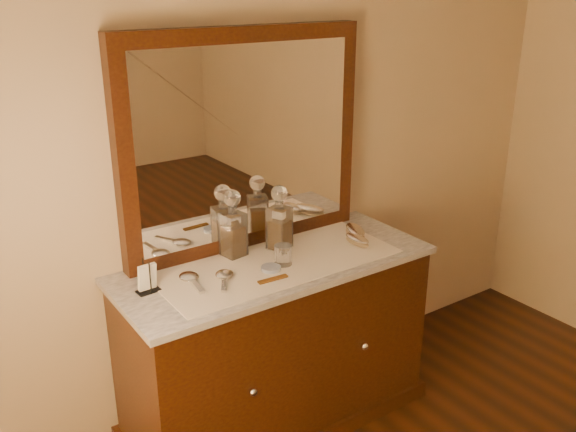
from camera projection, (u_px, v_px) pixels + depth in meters
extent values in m
plane|color=tan|center=(239.00, 128.00, 2.80)|extent=(4.50, 4.50, 0.00)
cube|color=black|center=(276.00, 346.00, 2.93)|extent=(1.40, 0.55, 0.82)
cube|color=black|center=(277.00, 410.00, 3.06)|extent=(1.46, 0.59, 0.08)
sphere|color=silver|center=(253.00, 392.00, 2.54)|extent=(0.04, 0.04, 0.04)
sphere|color=silver|center=(364.00, 346.00, 2.85)|extent=(0.04, 0.04, 0.04)
cube|color=white|center=(275.00, 265.00, 2.78)|extent=(1.44, 0.59, 0.03)
cube|color=black|center=(245.00, 141.00, 2.78)|extent=(1.20, 0.08, 1.00)
cube|color=white|center=(248.00, 143.00, 2.76)|extent=(1.06, 0.01, 0.86)
cube|color=white|center=(278.00, 263.00, 2.75)|extent=(1.10, 0.45, 0.00)
cylinder|color=white|center=(271.00, 268.00, 2.68)|extent=(0.10, 0.10, 0.02)
cube|color=brown|center=(273.00, 279.00, 2.59)|extent=(0.14, 0.03, 0.01)
cube|color=black|center=(148.00, 291.00, 2.51)|extent=(0.10, 0.06, 0.01)
cylinder|color=black|center=(150.00, 278.00, 2.46)|extent=(0.01, 0.01, 0.14)
cylinder|color=black|center=(144.00, 274.00, 2.50)|extent=(0.01, 0.01, 0.14)
cube|color=white|center=(147.00, 277.00, 2.48)|extent=(0.08, 0.04, 0.11)
cube|color=#975C16|center=(233.00, 241.00, 2.81)|extent=(0.09, 0.09, 0.14)
cube|color=white|center=(233.00, 234.00, 2.79)|extent=(0.11, 0.11, 0.20)
cylinder|color=white|center=(232.00, 210.00, 2.75)|extent=(0.05, 0.05, 0.03)
sphere|color=white|center=(232.00, 198.00, 2.73)|extent=(0.09, 0.09, 0.08)
cube|color=#975C16|center=(279.00, 234.00, 2.88)|extent=(0.10, 0.10, 0.14)
cube|color=white|center=(279.00, 228.00, 2.87)|extent=(0.12, 0.12, 0.20)
cylinder|color=white|center=(279.00, 205.00, 2.83)|extent=(0.05, 0.05, 0.03)
sphere|color=white|center=(279.00, 193.00, 2.81)|extent=(0.10, 0.10, 0.08)
ellipsoid|color=#917859|center=(357.00, 242.00, 2.94)|extent=(0.07, 0.15, 0.02)
ellipsoid|color=silver|center=(357.00, 238.00, 2.93)|extent=(0.07, 0.15, 0.02)
ellipsoid|color=#917859|center=(355.00, 234.00, 3.03)|extent=(0.14, 0.19, 0.03)
ellipsoid|color=silver|center=(355.00, 229.00, 3.02)|extent=(0.14, 0.19, 0.03)
ellipsoid|color=silver|center=(189.00, 276.00, 2.60)|extent=(0.09, 0.11, 0.02)
cube|color=silver|center=(197.00, 286.00, 2.53)|extent=(0.04, 0.13, 0.01)
ellipsoid|color=silver|center=(225.00, 274.00, 2.62)|extent=(0.12, 0.12, 0.02)
cube|color=silver|center=(224.00, 284.00, 2.54)|extent=(0.08, 0.12, 0.01)
cylinder|color=white|center=(283.00, 255.00, 2.72)|extent=(0.08, 0.08, 0.09)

